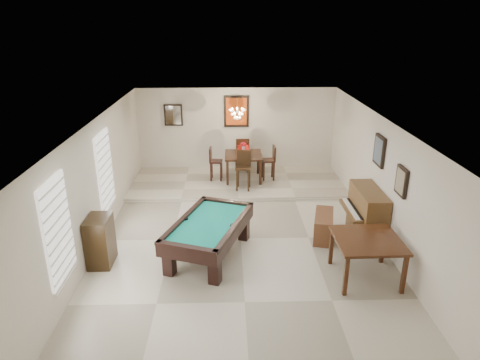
{
  "coord_description": "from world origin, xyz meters",
  "views": [
    {
      "loc": [
        -0.26,
        -8.32,
        4.54
      ],
      "look_at": [
        0.0,
        0.6,
        1.15
      ],
      "focal_mm": 32.0,
      "sensor_mm": 36.0,
      "label": 1
    }
  ],
  "objects_px": {
    "dining_chair_west": "(216,164)",
    "square_table": "(366,258)",
    "dining_table": "(243,165)",
    "flower_vase": "(243,146)",
    "apothecary_chest": "(100,241)",
    "dining_chair_east": "(268,163)",
    "dining_chair_north": "(242,154)",
    "upright_piano": "(361,214)",
    "chandelier": "(237,110)",
    "pool_table": "(209,239)",
    "piano_bench": "(323,226)",
    "dining_chair_south": "(243,171)"
  },
  "relations": [
    {
      "from": "dining_chair_west",
      "to": "square_table",
      "type": "bearing_deg",
      "value": -146.55
    },
    {
      "from": "square_table",
      "to": "dining_chair_west",
      "type": "relative_size",
      "value": 1.22
    },
    {
      "from": "dining_table",
      "to": "flower_vase",
      "type": "relative_size",
      "value": 4.39
    },
    {
      "from": "apothecary_chest",
      "to": "dining_chair_east",
      "type": "height_order",
      "value": "dining_chair_east"
    },
    {
      "from": "dining_chair_north",
      "to": "upright_piano",
      "type": "bearing_deg",
      "value": 115.79
    },
    {
      "from": "dining_table",
      "to": "chandelier",
      "type": "xyz_separation_m",
      "value": [
        -0.18,
        -0.19,
        1.64
      ]
    },
    {
      "from": "pool_table",
      "to": "piano_bench",
      "type": "height_order",
      "value": "pool_table"
    },
    {
      "from": "chandelier",
      "to": "piano_bench",
      "type": "bearing_deg",
      "value": -60.29
    },
    {
      "from": "apothecary_chest",
      "to": "dining_chair_west",
      "type": "bearing_deg",
      "value": 63.36
    },
    {
      "from": "chandelier",
      "to": "flower_vase",
      "type": "bearing_deg",
      "value": 47.22
    },
    {
      "from": "square_table",
      "to": "dining_table",
      "type": "height_order",
      "value": "dining_table"
    },
    {
      "from": "dining_chair_south",
      "to": "chandelier",
      "type": "relative_size",
      "value": 1.78
    },
    {
      "from": "piano_bench",
      "to": "dining_chair_north",
      "type": "xyz_separation_m",
      "value": [
        -1.65,
        4.09,
        0.38
      ]
    },
    {
      "from": "piano_bench",
      "to": "upright_piano",
      "type": "bearing_deg",
      "value": -3.9
    },
    {
      "from": "dining_table",
      "to": "chandelier",
      "type": "bearing_deg",
      "value": -132.78
    },
    {
      "from": "flower_vase",
      "to": "dining_chair_east",
      "type": "bearing_deg",
      "value": -0.8
    },
    {
      "from": "upright_piano",
      "to": "dining_chair_east",
      "type": "xyz_separation_m",
      "value": [
        -1.7,
        3.41,
        0.05
      ]
    },
    {
      "from": "dining_chair_south",
      "to": "dining_chair_north",
      "type": "relative_size",
      "value": 1.0
    },
    {
      "from": "apothecary_chest",
      "to": "dining_chair_north",
      "type": "xyz_separation_m",
      "value": [
        2.92,
        5.02,
        0.16
      ]
    },
    {
      "from": "upright_piano",
      "to": "dining_table",
      "type": "height_order",
      "value": "upright_piano"
    },
    {
      "from": "square_table",
      "to": "apothecary_chest",
      "type": "height_order",
      "value": "apothecary_chest"
    },
    {
      "from": "dining_chair_west",
      "to": "dining_chair_east",
      "type": "relative_size",
      "value": 0.97
    },
    {
      "from": "apothecary_chest",
      "to": "chandelier",
      "type": "height_order",
      "value": "chandelier"
    },
    {
      "from": "pool_table",
      "to": "upright_piano",
      "type": "distance_m",
      "value": 3.33
    },
    {
      "from": "apothecary_chest",
      "to": "dining_chair_south",
      "type": "xyz_separation_m",
      "value": [
        2.91,
        3.53,
        0.16
      ]
    },
    {
      "from": "upright_piano",
      "to": "dining_chair_west",
      "type": "height_order",
      "value": "upright_piano"
    },
    {
      "from": "pool_table",
      "to": "piano_bench",
      "type": "bearing_deg",
      "value": 35.59
    },
    {
      "from": "upright_piano",
      "to": "dining_chair_south",
      "type": "distance_m",
      "value": 3.61
    },
    {
      "from": "dining_table",
      "to": "apothecary_chest",
      "type": "bearing_deg",
      "value": -124.32
    },
    {
      "from": "square_table",
      "to": "dining_chair_south",
      "type": "relative_size",
      "value": 1.1
    },
    {
      "from": "flower_vase",
      "to": "dining_chair_east",
      "type": "height_order",
      "value": "flower_vase"
    },
    {
      "from": "flower_vase",
      "to": "chandelier",
      "type": "bearing_deg",
      "value": -132.78
    },
    {
      "from": "piano_bench",
      "to": "dining_table",
      "type": "relative_size",
      "value": 0.93
    },
    {
      "from": "chandelier",
      "to": "dining_chair_west",
      "type": "bearing_deg",
      "value": 163.37
    },
    {
      "from": "pool_table",
      "to": "square_table",
      "type": "relative_size",
      "value": 1.88
    },
    {
      "from": "dining_chair_south",
      "to": "chandelier",
      "type": "xyz_separation_m",
      "value": [
        -0.15,
        0.58,
        1.55
      ]
    },
    {
      "from": "pool_table",
      "to": "square_table",
      "type": "distance_m",
      "value": 3.04
    },
    {
      "from": "apothecary_chest",
      "to": "flower_vase",
      "type": "distance_m",
      "value": 5.25
    },
    {
      "from": "dining_chair_south",
      "to": "apothecary_chest",
      "type": "bearing_deg",
      "value": -121.86
    },
    {
      "from": "flower_vase",
      "to": "dining_chair_west",
      "type": "distance_m",
      "value": 0.94
    },
    {
      "from": "dining_table",
      "to": "dining_chair_east",
      "type": "height_order",
      "value": "dining_chair_east"
    },
    {
      "from": "piano_bench",
      "to": "dining_chair_north",
      "type": "distance_m",
      "value": 4.42
    },
    {
      "from": "apothecary_chest",
      "to": "flower_vase",
      "type": "xyz_separation_m",
      "value": [
        2.94,
        4.31,
        0.63
      ]
    },
    {
      "from": "piano_bench",
      "to": "apothecary_chest",
      "type": "distance_m",
      "value": 4.68
    },
    {
      "from": "flower_vase",
      "to": "dining_chair_north",
      "type": "relative_size",
      "value": 0.23
    },
    {
      "from": "piano_bench",
      "to": "apothecary_chest",
      "type": "xyz_separation_m",
      "value": [
        -4.58,
        -0.93,
        0.22
      ]
    },
    {
      "from": "dining_table",
      "to": "chandelier",
      "type": "height_order",
      "value": "chandelier"
    },
    {
      "from": "apothecary_chest",
      "to": "dining_chair_south",
      "type": "relative_size",
      "value": 0.92
    },
    {
      "from": "pool_table",
      "to": "apothecary_chest",
      "type": "distance_m",
      "value": 2.12
    },
    {
      "from": "square_table",
      "to": "piano_bench",
      "type": "relative_size",
      "value": 1.19
    }
  ]
}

